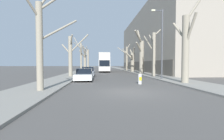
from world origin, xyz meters
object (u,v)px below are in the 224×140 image
at_px(double_decker_bus, 104,62).
at_px(traffic_bollard, 140,79).
at_px(street_tree_right_2, 141,55).
at_px(parked_car_0, 85,75).
at_px(street_tree_left_2, 81,57).
at_px(street_tree_right_3, 132,60).
at_px(street_tree_right_0, 186,47).
at_px(street_tree_right_1, 153,53).
at_px(street_tree_right_4, 126,58).
at_px(lamp_post, 161,41).
at_px(street_tree_left_1, 71,55).
at_px(street_tree_left_4, 88,58).
at_px(street_tree_left_0, 42,38).
at_px(parked_car_1, 88,72).
at_px(street_tree_left_3, 85,61).

relative_size(double_decker_bus, traffic_bollard, 12.37).
relative_size(street_tree_right_2, parked_car_0, 2.01).
distance_m(street_tree_left_2, street_tree_right_3, 11.90).
relative_size(street_tree_right_0, double_decker_bus, 0.68).
relative_size(street_tree_right_1, parked_car_0, 1.64).
bearing_deg(traffic_bollard, street_tree_right_4, 81.90).
relative_size(street_tree_left_2, traffic_bollard, 8.50).
bearing_deg(street_tree_right_0, parked_car_0, 157.84).
xyz_separation_m(street_tree_right_4, traffic_bollard, (-4.20, -29.51, -3.29)).
xyz_separation_m(double_decker_bus, parked_car_0, (-2.80, -20.22, -1.84)).
bearing_deg(lamp_post, street_tree_right_4, 88.30).
bearing_deg(street_tree_right_1, street_tree_left_1, 176.84).
bearing_deg(street_tree_left_2, lamp_post, -55.76).
xyz_separation_m(street_tree_left_4, street_tree_right_3, (11.96, -21.58, -1.33)).
height_order(street_tree_left_0, street_tree_right_1, street_tree_left_0).
bearing_deg(street_tree_left_2, street_tree_right_3, 9.11).
bearing_deg(street_tree_right_2, street_tree_right_0, -89.69).
relative_size(street_tree_right_0, street_tree_right_1, 1.09).
height_order(street_tree_right_0, street_tree_right_1, street_tree_right_0).
bearing_deg(street_tree_right_1, parked_car_1, 169.36).
bearing_deg(street_tree_left_3, street_tree_left_1, -89.63).
xyz_separation_m(street_tree_left_4, parked_car_1, (2.54, -33.66, -3.42)).
height_order(street_tree_right_1, double_decker_bus, street_tree_right_1).
xyz_separation_m(street_tree_left_3, street_tree_right_3, (11.91, -9.05, -0.15)).
bearing_deg(parked_car_0, street_tree_right_2, 47.55).
xyz_separation_m(street_tree_left_0, street_tree_right_0, (11.67, 3.07, -0.06)).
height_order(street_tree_left_1, street_tree_right_3, street_tree_left_1).
height_order(street_tree_right_3, lamp_post, lamp_post).
bearing_deg(street_tree_left_4, street_tree_left_0, -89.42).
distance_m(street_tree_left_1, street_tree_right_1, 11.85).
bearing_deg(double_decker_bus, street_tree_left_1, -108.24).
height_order(street_tree_left_2, street_tree_right_3, street_tree_left_2).
bearing_deg(street_tree_left_2, street_tree_right_4, 39.59).
xyz_separation_m(street_tree_left_1, street_tree_left_2, (0.03, 11.33, 0.38)).
bearing_deg(parked_car_1, street_tree_left_1, -154.28).
relative_size(street_tree_right_0, traffic_bollard, 8.35).
height_order(street_tree_left_0, street_tree_right_2, street_tree_right_2).
bearing_deg(double_decker_bus, parked_car_0, -97.87).
bearing_deg(street_tree_right_3, parked_car_1, -127.93).
height_order(parked_car_1, traffic_bollard, parked_car_1).
bearing_deg(street_tree_left_0, street_tree_right_0, 14.76).
relative_size(street_tree_left_2, street_tree_right_2, 0.91).
height_order(street_tree_right_1, parked_car_0, street_tree_right_1).
xyz_separation_m(street_tree_right_0, street_tree_right_3, (-0.18, 21.75, -0.68)).
xyz_separation_m(street_tree_right_2, lamp_post, (-0.73, -10.77, 0.91)).
height_order(double_decker_bus, lamp_post, lamp_post).
bearing_deg(street_tree_right_3, street_tree_right_2, -89.18).
bearing_deg(street_tree_left_2, street_tree_right_0, -59.06).
height_order(street_tree_right_2, street_tree_right_3, street_tree_right_2).
xyz_separation_m(street_tree_right_1, street_tree_right_3, (-0.06, 13.87, -0.71)).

